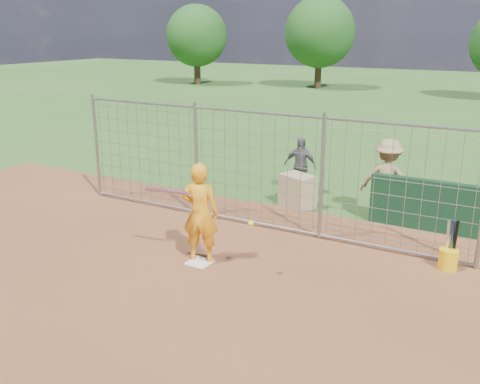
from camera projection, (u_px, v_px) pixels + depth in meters
The scene contains 11 objects.
ground at pixel (205, 259), 10.06m from camera, with size 100.00×100.00×0.00m, color #2D591E.
infield_dirt at pixel (91, 335), 7.56m from camera, with size 18.00×18.00×0.00m, color brown.
home_plate at pixel (200, 262), 9.89m from camera, with size 0.43×0.43×0.02m, color silver.
dugout_wall at pixel (432, 206), 11.33m from camera, with size 2.60×0.20×1.10m, color #11381E.
batter at pixel (200, 213), 9.74m from camera, with size 0.69×0.45×1.88m, color orange.
bystander_b at pixel (300, 166), 13.82m from camera, with size 0.88×0.37×1.50m, color #555459.
bystander_c at pixel (387, 179), 11.96m from camera, with size 1.18×0.68×1.83m, color #9B8354.
equipment_bin at pixel (298, 191), 12.87m from camera, with size 0.80×0.55×0.80m, color tan.
equipment_in_play at pixel (187, 199), 9.46m from camera, with size 2.13×0.27×0.44m.
bucket_with_bats at pixel (449, 256), 9.57m from camera, with size 0.34×0.37×0.97m.
backstop_fence at pixel (255, 171), 11.36m from camera, with size 9.08×0.08×2.60m.
Camera 1 is at (5.06, -7.76, 4.18)m, focal length 40.00 mm.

